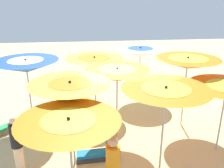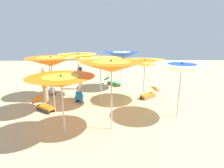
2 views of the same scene
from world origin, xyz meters
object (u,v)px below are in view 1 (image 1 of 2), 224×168
Objects in this scene: beachgoer_0 at (17,143)px; beach_ball at (110,152)px; beach_umbrella_3 at (187,63)px; lounger_0 at (86,99)px; beach_umbrella_4 at (117,75)px; beach_umbrella_7 at (165,95)px; beach_umbrella_0 at (140,52)px; lounger_4 at (96,153)px; lounger_3 at (8,126)px; beach_umbrella_1 at (94,62)px; beach_umbrella_2 at (26,66)px; beach_umbrella_8 at (69,127)px; beach_umbrella_5 at (70,90)px.

beach_ball is (-0.38, 2.45, -0.72)m from beachgoer_0.
beach_umbrella_3 is 2.00× the size of lounger_0.
beach_umbrella_4 is 0.95× the size of beach_umbrella_7.
beach_umbrella_4 is (3.27, -1.44, 0.08)m from beach_umbrella_0.
lounger_0 is at bearing -159.04° from beach_umbrella_4.
lounger_4 is (-0.86, -1.62, -2.07)m from beach_umbrella_7.
beach_umbrella_0 is 6.06m from lounger_3.
beach_umbrella_0 is 2.98m from beach_umbrella_3.
beach_ball is at bearing -26.83° from lounger_0.
beach_umbrella_1 is 2.31m from beach_umbrella_4.
beach_ball is at bearing 49.10° from beach_umbrella_2.
beach_umbrella_4 reaches higher than beach_umbrella_0.
beach_umbrella_3 is 2.95m from beach_umbrella_7.
beach_ball is at bearing 4.57° from beach_umbrella_1.
lounger_4 is at bearing -72.23° from beach_ball.
lounger_4 is at bearing -76.03° from lounger_3.
lounger_3 is 3.78m from beach_ball.
beach_umbrella_4 reaches higher than beach_ball.
beach_umbrella_4 is at bearing -157.15° from beach_umbrella_7.
beach_umbrella_7 is at bearing -15.23° from lounger_0.
beach_umbrella_2 is at bearing -97.95° from beach_umbrella_3.
beachgoer_0 is (-1.42, -1.48, -1.22)m from beach_umbrella_8.
beach_umbrella_3 reaches higher than lounger_4.
beach_umbrella_1 is at bearing -120.11° from beach_umbrella_3.
beach_umbrella_2 is 0.96× the size of beach_umbrella_7.
beach_umbrella_1 reaches higher than beach_ball.
beach_umbrella_3 reaches higher than lounger_3.
beach_umbrella_8 is at bearing 1.67° from beach_umbrella_5.
beach_umbrella_2 is 1.98× the size of lounger_3.
lounger_3 is at bearing -145.79° from beach_umbrella_8.
beach_umbrella_2 is 1.02× the size of beach_umbrella_4.
beach_umbrella_7 is at bearing -6.26° from beach_umbrella_0.
beach_umbrella_0 is 0.91× the size of beach_umbrella_3.
beach_umbrella_0 is 5.30m from lounger_4.
beachgoer_0 is (1.43, -2.79, -1.30)m from beach_umbrella_4.
beach_umbrella_4 is at bearing 155.32° from beach_umbrella_8.
beach_umbrella_4 is (0.47, -2.41, -0.16)m from beach_umbrella_3.
beach_ball is at bearing -61.21° from beach_umbrella_3.
beach_umbrella_1 is 3.84m from lounger_4.
beach_ball is at bearing 102.29° from beach_umbrella_5.
beach_umbrella_8 is at bearing -48.30° from beach_umbrella_3.
beach_umbrella_0 is 1.43× the size of beachgoer_0.
lounger_0 is at bearing 174.89° from beach_umbrella_5.
beach_umbrella_7 is (4.26, 1.47, 0.29)m from beach_umbrella_1.
beach_umbrella_7 is 3.97m from beachgoer_0.
beach_umbrella_1 is at bearing -17.29° from lounger_3.
lounger_4 is 0.78× the size of beachgoer_0.
beach_umbrella_3 is 1.04× the size of beach_umbrella_5.
beach_umbrella_4 is (2.22, 0.61, 0.16)m from beach_umbrella_1.
beach_umbrella_0 is at bearing 155.79° from beach_umbrella_8.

